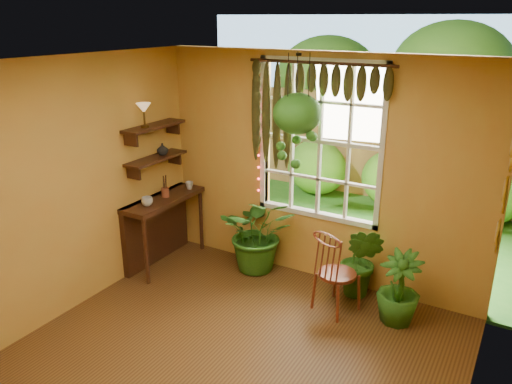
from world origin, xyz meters
TOP-DOWN VIEW (x-y plane):
  - floor at (0.00, 0.00)m, footprint 4.50×4.50m
  - ceiling at (0.00, 0.00)m, footprint 4.50×4.50m
  - wall_back at (0.00, 2.25)m, footprint 4.00×0.00m
  - wall_left at (-2.00, 0.00)m, footprint 0.00×4.50m
  - wall_right at (2.00, 0.00)m, footprint 0.00×4.50m
  - window at (0.00, 2.28)m, footprint 1.52×0.10m
  - valance_vine at (-0.08, 2.16)m, footprint 1.70×0.12m
  - string_lights at (-0.76, 2.19)m, footprint 0.03×0.03m
  - wall_plates at (1.98, 1.79)m, footprint 0.04×0.32m
  - counter_ledge at (-1.91, 1.60)m, footprint 0.40×1.20m
  - shelf_lower at (-1.88, 1.60)m, footprint 0.25×0.90m
  - shelf_upper at (-1.88, 1.60)m, footprint 0.25×0.90m
  - backyard at (0.24, 6.87)m, footprint 14.00×10.00m
  - windsor_chair at (0.52, 1.63)m, footprint 0.53×0.54m
  - potted_plant_left at (-0.66, 2.04)m, footprint 1.15×1.09m
  - potted_plant_mid at (0.66, 2.05)m, footprint 0.55×0.47m
  - potted_plant_right at (1.17, 1.75)m, footprint 0.55×0.55m
  - hanging_basket at (-0.13, 1.92)m, footprint 0.52×0.52m
  - cup_a at (-1.78, 1.28)m, footprint 0.16×0.16m
  - cup_b at (-1.72, 2.03)m, footprint 0.14×0.14m
  - brush_jar at (-1.80, 1.64)m, footprint 0.10×0.10m
  - shelf_vase at (-1.87, 1.72)m, footprint 0.17×0.17m
  - tiffany_lamp at (-1.86, 1.43)m, footprint 0.17×0.17m

SIDE VIEW (x-z plane):
  - floor at x=0.00m, z-range 0.00..0.00m
  - windsor_chair at x=0.52m, z-range -0.23..0.87m
  - potted_plant_right at x=1.17m, z-range 0.00..0.80m
  - potted_plant_mid at x=0.66m, z-range 0.00..0.88m
  - potted_plant_left at x=-0.66m, z-range 0.00..1.01m
  - counter_ledge at x=-1.91m, z-range 0.10..1.00m
  - cup_b at x=-1.72m, z-range 0.90..1.00m
  - cup_a at x=-1.78m, z-range 0.90..1.01m
  - brush_jar at x=-1.80m, z-range 0.86..1.22m
  - backyard at x=0.24m, z-range -4.72..7.28m
  - wall_back at x=0.00m, z-range -0.65..3.35m
  - wall_left at x=-2.00m, z-range -0.90..3.60m
  - wall_right at x=2.00m, z-range -0.90..3.60m
  - shelf_lower at x=-1.88m, z-range 1.38..1.42m
  - shelf_vase at x=-1.87m, z-range 1.42..1.56m
  - wall_plates at x=1.98m, z-range 1.00..2.10m
  - window at x=0.00m, z-range 0.77..2.63m
  - string_lights at x=-0.76m, z-range 0.98..2.52m
  - shelf_upper at x=-1.88m, z-range 1.78..1.82m
  - hanging_basket at x=-0.13m, z-range 1.39..2.61m
  - tiffany_lamp at x=-1.86m, z-range 1.89..2.17m
  - valance_vine at x=-0.08m, z-range 1.73..2.83m
  - ceiling at x=0.00m, z-range 2.70..2.70m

